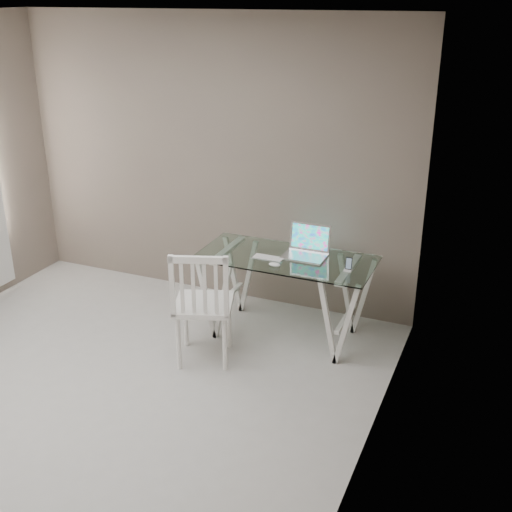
# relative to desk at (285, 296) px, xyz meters

# --- Properties ---
(room) EXTENTS (4.50, 4.52, 2.71)m
(room) POSITION_rel_desk_xyz_m (-1.03, -1.63, 1.33)
(room) COLOR #ADABA6
(room) RESTS_ON ground
(desk) EXTENTS (1.50, 0.70, 0.75)m
(desk) POSITION_rel_desk_xyz_m (0.00, 0.00, 0.00)
(desk) COLOR silver
(desk) RESTS_ON ground
(chair) EXTENTS (0.59, 0.59, 1.01)m
(chair) POSITION_rel_desk_xyz_m (-0.45, -0.69, 0.17)
(chair) COLOR white
(chair) RESTS_ON ground
(laptop) EXTENTS (0.36, 0.29, 0.25)m
(laptop) POSITION_rel_desk_xyz_m (0.14, 0.13, 0.42)
(laptop) COLOR silver
(laptop) RESTS_ON desk
(keyboard) EXTENTS (0.27, 0.12, 0.01)m
(keyboard) POSITION_rel_desk_xyz_m (-0.13, -0.07, 0.37)
(keyboard) COLOR silver
(keyboard) RESTS_ON desk
(mouse) EXTENTS (0.10, 0.06, 0.03)m
(mouse) POSITION_rel_desk_xyz_m (-0.02, -0.21, 0.38)
(mouse) COLOR white
(mouse) RESTS_ON desk
(phone_dock) EXTENTS (0.06, 0.06, 0.11)m
(phone_dock) POSITION_rel_desk_xyz_m (0.56, -0.07, 0.39)
(phone_dock) COLOR white
(phone_dock) RESTS_ON desk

